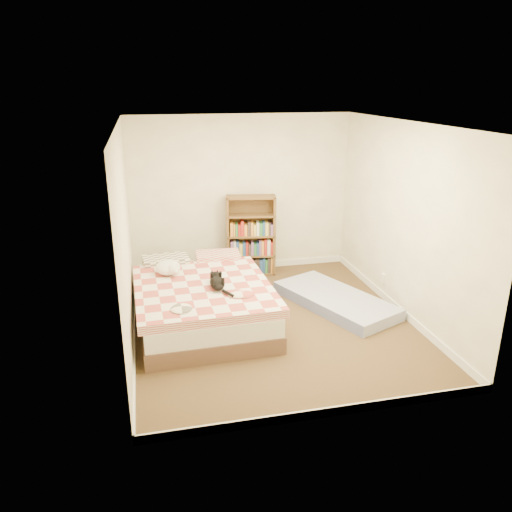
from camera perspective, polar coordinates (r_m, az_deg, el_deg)
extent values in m
cube|color=#40271B|center=(6.54, 1.86, -7.55)|extent=(3.50, 4.00, 0.01)
cube|color=white|center=(5.85, 2.14, 14.87)|extent=(3.50, 4.00, 0.01)
cube|color=beige|center=(7.97, -1.69, 6.96)|extent=(3.50, 0.01, 2.50)
cube|color=beige|center=(4.28, 8.82, -4.33)|extent=(3.50, 0.01, 2.50)
cube|color=beige|center=(5.89, -14.71, 1.88)|extent=(0.01, 4.00, 2.50)
cube|color=beige|center=(6.72, 16.60, 3.83)|extent=(0.01, 4.00, 2.50)
cube|color=white|center=(8.30, -1.60, -1.18)|extent=(3.50, 0.02, 0.10)
cube|color=white|center=(4.89, 8.03, -17.26)|extent=(3.50, 0.02, 0.10)
cube|color=white|center=(6.34, -13.70, -8.51)|extent=(0.02, 4.00, 0.10)
cube|color=white|center=(7.12, 15.62, -5.51)|extent=(0.02, 4.00, 0.10)
cube|color=white|center=(7.34, 14.31, -2.49)|extent=(0.03, 0.09, 0.13)
cube|color=brown|center=(6.60, -6.16, -6.39)|extent=(1.65, 2.32, 0.20)
cube|color=silver|center=(6.51, -6.22, -4.68)|extent=(1.62, 2.27, 0.23)
cube|color=#BD4F46|center=(6.44, -6.28, -3.29)|extent=(1.72, 1.91, 0.11)
cube|color=#655F55|center=(7.20, -10.06, -0.73)|extent=(0.64, 0.42, 0.17)
cube|color=#BD4F46|center=(7.26, -4.16, -0.29)|extent=(0.64, 0.42, 0.17)
cube|color=brown|center=(7.85, -3.19, 2.16)|extent=(0.08, 0.26, 1.28)
cube|color=brown|center=(8.00, 1.97, 2.51)|extent=(0.08, 0.26, 1.28)
cube|color=brown|center=(8.02, -0.77, 2.58)|extent=(0.76, 0.14, 1.28)
cube|color=brown|center=(8.12, -0.57, -1.87)|extent=(0.80, 0.38, 0.03)
cube|color=brown|center=(7.91, -0.59, 2.40)|extent=(0.80, 0.38, 0.03)
cube|color=brown|center=(7.75, -0.60, 6.74)|extent=(0.80, 0.38, 0.03)
cube|color=#6A75B2|center=(7.04, 9.05, -5.01)|extent=(1.43, 1.94, 0.16)
ellipsoid|color=black|center=(6.16, -4.47, -3.10)|extent=(0.18, 0.39, 0.13)
sphere|color=black|center=(6.35, -4.76, -2.31)|extent=(0.12, 0.12, 0.12)
cone|color=black|center=(6.36, -5.12, -1.80)|extent=(0.04, 0.04, 0.04)
cone|color=black|center=(6.37, -4.50, -1.75)|extent=(0.04, 0.04, 0.04)
cylinder|color=black|center=(5.95, -3.14, -4.25)|extent=(0.04, 0.22, 0.04)
ellipsoid|color=white|center=(6.68, -10.03, -1.29)|extent=(0.43, 0.45, 0.18)
sphere|color=white|center=(6.57, -9.09, -1.41)|extent=(0.18, 0.18, 0.14)
sphere|color=white|center=(6.54, -8.61, -1.65)|extent=(0.08, 0.08, 0.06)
sphere|color=white|center=(6.75, -11.30, -1.35)|extent=(0.10, 0.10, 0.08)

